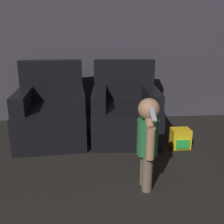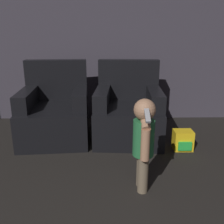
{
  "view_description": "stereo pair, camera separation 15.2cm",
  "coord_description": "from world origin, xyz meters",
  "views": [
    {
      "loc": [
        -0.27,
        0.74,
        1.25
      ],
      "look_at": [
        -0.08,
        3.13,
        0.51
      ],
      "focal_mm": 40.0,
      "sensor_mm": 36.0,
      "label": 1
    },
    {
      "loc": [
        -0.12,
        0.73,
        1.25
      ],
      "look_at": [
        -0.08,
        3.13,
        0.51
      ],
      "focal_mm": 40.0,
      "sensor_mm": 36.0,
      "label": 2
    }
  ],
  "objects": [
    {
      "name": "wall_back",
      "position": [
        0.0,
        4.5,
        1.3
      ],
      "size": [
        8.4,
        0.05,
        2.6
      ],
      "color": "#3D3842",
      "rests_on": "ground_plane"
    },
    {
      "name": "armchair_left",
      "position": [
        -0.78,
        3.75,
        0.32
      ],
      "size": [
        0.86,
        0.98,
        0.94
      ],
      "rotation": [
        0.0,
        0.0,
        0.07
      ],
      "color": "black",
      "rests_on": "ground_plane"
    },
    {
      "name": "armchair_right",
      "position": [
        0.14,
        3.75,
        0.32
      ],
      "size": [
        0.86,
        0.97,
        0.94
      ],
      "rotation": [
        0.0,
        0.0,
        -0.07
      ],
      "color": "black",
      "rests_on": "ground_plane"
    },
    {
      "name": "person_toddler",
      "position": [
        0.16,
        2.57,
        0.46
      ],
      "size": [
        0.17,
        0.31,
        0.78
      ],
      "rotation": [
        0.0,
        0.0,
        -1.59
      ],
      "color": "brown",
      "rests_on": "ground_plane"
    },
    {
      "name": "toy_backpack",
      "position": [
        0.73,
        3.32,
        0.11
      ],
      "size": [
        0.21,
        0.18,
        0.23
      ],
      "color": "yellow",
      "rests_on": "ground_plane"
    }
  ]
}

